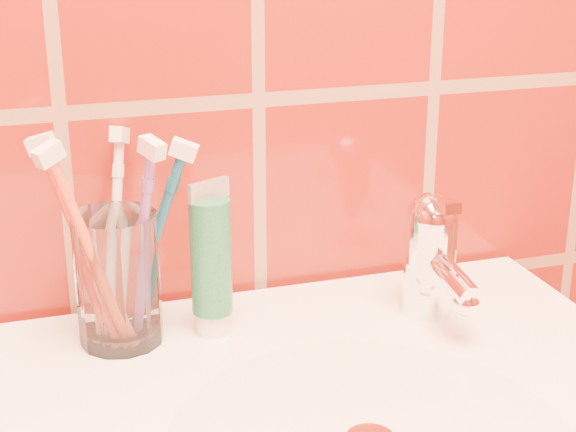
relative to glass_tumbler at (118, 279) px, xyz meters
name	(u,v)px	position (x,y,z in m)	size (l,w,h in m)	color
glass_tumbler	(118,279)	(0.00, 0.00, 0.00)	(0.07, 0.07, 0.12)	white
toothpaste_tube	(211,263)	(0.08, -0.01, 0.01)	(0.04, 0.04, 0.14)	white
faucet	(432,251)	(0.29, -0.03, 0.00)	(0.05, 0.11, 0.12)	white
toothbrush_0	(82,245)	(-0.03, 0.00, 0.03)	(0.07, 0.04, 0.20)	#C13829
toothbrush_1	(92,253)	(-0.02, -0.02, 0.04)	(0.08, 0.06, 0.20)	#E15827
toothbrush_2	(115,234)	(0.00, 0.03, 0.03)	(0.05, 0.08, 0.19)	silver
toothbrush_3	(141,244)	(0.02, -0.01, 0.04)	(0.05, 0.06, 0.20)	#7B4A9F
toothbrush_4	(153,243)	(0.03, 0.00, 0.03)	(0.08, 0.05, 0.19)	navy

